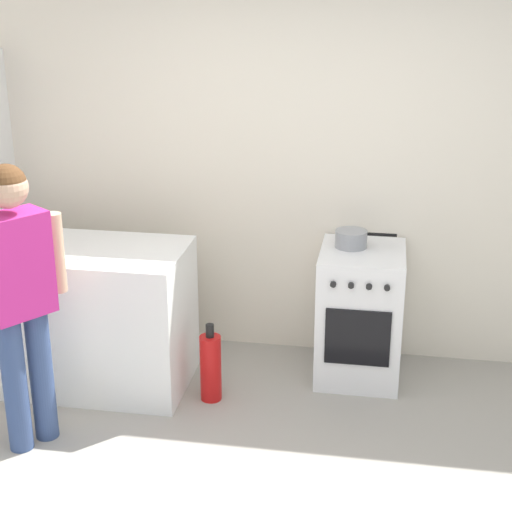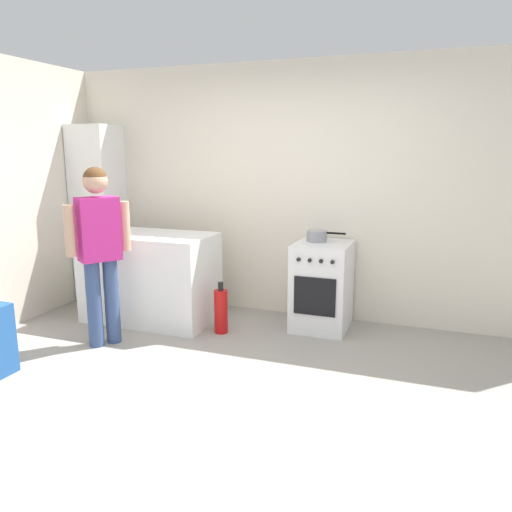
{
  "view_description": "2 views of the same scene",
  "coord_description": "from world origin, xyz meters",
  "views": [
    {
      "loc": [
        0.46,
        -3.03,
        2.47
      ],
      "look_at": [
        -0.21,
        0.93,
        1.01
      ],
      "focal_mm": 55.0,
      "sensor_mm": 36.0,
      "label": 1
    },
    {
      "loc": [
        1.37,
        -3.06,
        1.72
      ],
      "look_at": [
        -0.01,
        0.68,
        0.87
      ],
      "focal_mm": 35.0,
      "sensor_mm": 36.0,
      "label": 2
    }
  ],
  "objects": [
    {
      "name": "ground_plane",
      "position": [
        0.0,
        0.0,
        0.0
      ],
      "size": [
        8.0,
        8.0,
        0.0
      ],
      "primitive_type": "plane",
      "color": "gray"
    },
    {
      "name": "back_wall",
      "position": [
        0.0,
        1.95,
        1.3
      ],
      "size": [
        6.0,
        0.1,
        2.6
      ],
      "primitive_type": "cube",
      "color": "silver",
      "rests_on": "ground"
    },
    {
      "name": "counter_unit",
      "position": [
        -1.35,
        1.2,
        0.45
      ],
      "size": [
        1.3,
        0.7,
        0.9
      ],
      "primitive_type": "cube",
      "color": "white",
      "rests_on": "ground"
    },
    {
      "name": "oven_left",
      "position": [
        0.35,
        1.58,
        0.43
      ],
      "size": [
        0.52,
        0.62,
        0.85
      ],
      "color": "white",
      "rests_on": "ground"
    },
    {
      "name": "pot",
      "position": [
        0.27,
        1.64,
        0.9
      ],
      "size": [
        0.38,
        0.2,
        0.11
      ],
      "color": "gray",
      "rests_on": "oven_left"
    },
    {
      "name": "knife_bread",
      "position": [
        -1.43,
        0.99,
        0.9
      ],
      "size": [
        0.35,
        0.09,
        0.01
      ],
      "color": "silver",
      "rests_on": "counter_unit"
    },
    {
      "name": "knife_paring",
      "position": [
        -1.64,
        1.11,
        0.91
      ],
      "size": [
        0.21,
        0.09,
        0.01
      ],
      "color": "silver",
      "rests_on": "counter_unit"
    },
    {
      "name": "person",
      "position": [
        -1.39,
        0.48,
        0.94
      ],
      "size": [
        0.36,
        0.49,
        1.59
      ],
      "color": "#384C7A",
      "rests_on": "ground"
    },
    {
      "name": "fire_extinguisher",
      "position": [
        -0.52,
        1.1,
        0.22
      ],
      "size": [
        0.13,
        0.13,
        0.5
      ],
      "color": "red",
      "rests_on": "ground"
    },
    {
      "name": "larder_cabinet",
      "position": [
        -2.3,
        1.68,
        1.0
      ],
      "size": [
        0.48,
        0.44,
        2.0
      ],
      "primitive_type": "cube",
      "color": "white",
      "rests_on": "ground"
    }
  ]
}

